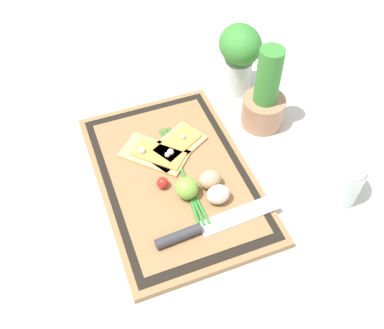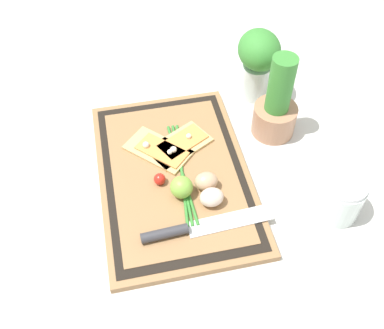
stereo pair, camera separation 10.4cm
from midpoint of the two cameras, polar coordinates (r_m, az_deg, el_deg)
name	(u,v)px [view 2 (the right image)]	position (r m, az deg, el deg)	size (l,w,h in m)	color
ground_plane	(174,178)	(1.06, 0.51, -1.84)	(6.00, 6.00, 0.00)	silver
cutting_board	(174,175)	(1.05, 0.51, -1.51)	(0.52, 0.35, 0.02)	#997047
pizza_slice_near	(159,150)	(1.08, -1.53, 1.70)	(0.17, 0.17, 0.02)	tan
pizza_slice_far	(180,144)	(1.09, 1.18, 2.42)	(0.15, 0.17, 0.02)	tan
knife	(186,229)	(0.94, 2.35, -8.44)	(0.05, 0.29, 0.02)	silver
egg_brown	(206,181)	(1.00, 4.78, -2.33)	(0.04, 0.05, 0.04)	tan
egg_pink	(212,197)	(0.98, 5.55, -4.35)	(0.04, 0.05, 0.04)	beige
lime	(182,187)	(0.98, 1.68, -3.09)	(0.05, 0.05, 0.05)	#7FB742
cherry_tomato_red	(160,179)	(1.01, -1.22, -2.04)	(0.03, 0.03, 0.03)	red
scallion_bunch	(182,172)	(1.04, 1.55, -1.10)	(0.30, 0.04, 0.01)	#388433
herb_pot	(276,108)	(1.13, 13.25, 6.85)	(0.11, 0.11, 0.23)	#AD7A5B
sauce_jar	(340,199)	(1.03, 21.03, -4.35)	(0.10, 0.10, 0.10)	silver
herb_glass	(258,60)	(1.21, 10.88, 12.81)	(0.12, 0.11, 0.20)	silver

